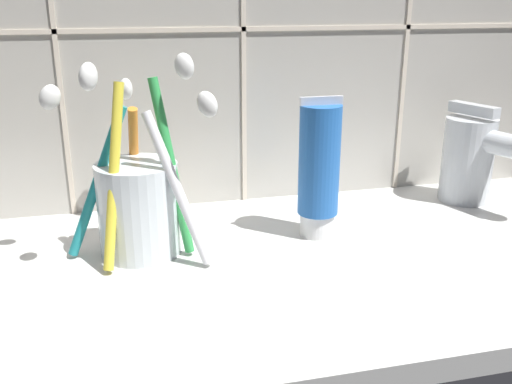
# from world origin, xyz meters

# --- Properties ---
(sink_counter) EXTENTS (0.78, 0.34, 0.02)m
(sink_counter) POSITION_xyz_m (0.00, 0.00, 0.01)
(sink_counter) COLOR silver
(sink_counter) RESTS_ON ground
(toothbrush_cup) EXTENTS (0.15, 0.14, 0.19)m
(toothbrush_cup) POSITION_xyz_m (-0.11, 0.05, 0.07)
(toothbrush_cup) COLOR silver
(toothbrush_cup) RESTS_ON sink_counter
(toothpaste_tube) EXTENTS (0.04, 0.04, 0.14)m
(toothpaste_tube) POSITION_xyz_m (0.07, 0.05, 0.09)
(toothpaste_tube) COLOR white
(toothpaste_tube) RESTS_ON sink_counter
(sink_faucet) EXTENTS (0.07, 0.13, 0.11)m
(sink_faucet) POSITION_xyz_m (0.28, 0.10, 0.08)
(sink_faucet) COLOR silver
(sink_faucet) RESTS_ON sink_counter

